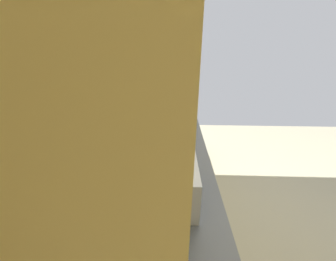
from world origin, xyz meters
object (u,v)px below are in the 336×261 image
at_px(oven_range, 175,131).
at_px(microwave, 173,179).
at_px(kettle, 180,142).
at_px(bowl, 179,127).

height_order(oven_range, microwave, microwave).
bearing_deg(kettle, oven_range, 1.68).
height_order(microwave, kettle, microwave).
xyz_separation_m(oven_range, kettle, (-1.51, -0.04, 0.52)).
xyz_separation_m(microwave, bowl, (1.21, -0.07, -0.10)).
relative_size(bowl, kettle, 0.70).
bearing_deg(oven_range, microwave, 179.41).
distance_m(oven_range, bowl, 1.08).
distance_m(microwave, kettle, 0.68).
bearing_deg(oven_range, bowl, -177.37).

